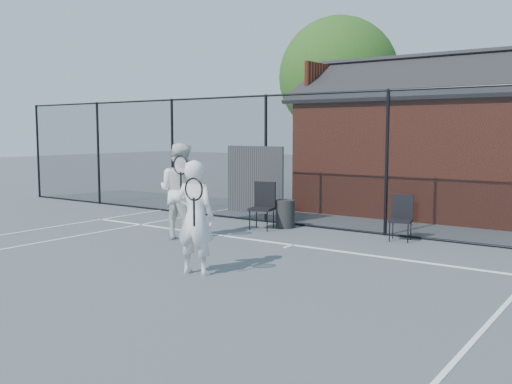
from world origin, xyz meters
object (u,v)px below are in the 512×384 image
Objects in this scene: player_back at (180,191)px; chair_right at (401,219)px; chair_left at (262,207)px; waste_bin at (285,214)px; player_front at (195,217)px; clubhouse at (428,152)px.

player_back reaches higher than chair_right.
chair_left is 3.01m from chair_right.
chair_left is at bearing 178.10° from chair_right.
chair_right is 1.41× the size of waste_bin.
waste_bin is at bearing 45.89° from chair_left.
waste_bin is (-1.15, 4.31, -0.55)m from player_front.
player_back is 2.17× the size of chair_right.
clubhouse is 3.78× the size of player_front.
player_front is 2.99m from player_back.
chair_right is 2.68m from waste_bin.
player_back is 1.89× the size of chair_left.
player_front reaches higher than waste_bin.
clubhouse is at bearing 91.09° from chair_right.
player_back is at bearing -114.52° from waste_bin.
player_front is 1.70× the size of chair_left.
chair_left is at bearing 67.17° from player_back.
player_front is 4.09m from chair_left.
chair_left is 1.62× the size of waste_bin.
player_back is at bearing -112.31° from clubhouse.
clubhouse is 4.66m from chair_right.
clubhouse is 4.89m from waste_bin.
chair_left is at bearing 110.63° from player_front.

